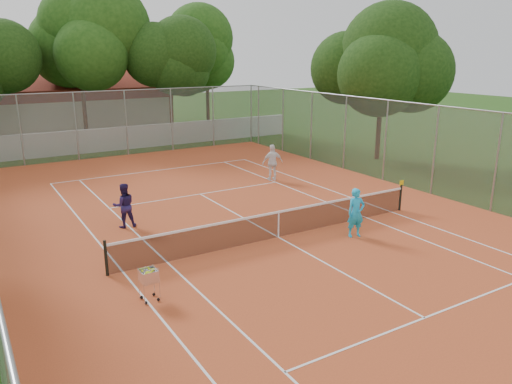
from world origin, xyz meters
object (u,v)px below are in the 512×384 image
player_far_left (124,205)px  player_near (356,213)px  tennis_net (278,224)px  clubhouse (55,105)px  player_far_right (273,163)px  ball_hopper (149,284)px

player_far_left → player_near: bearing=148.2°
tennis_net → clubhouse: clubhouse is taller
player_far_left → tennis_net: bearing=144.0°
clubhouse → tennis_net: bearing=-86.1°
clubhouse → player_far_right: 23.05m
tennis_net → player_far_left: player_far_left is taller
clubhouse → ball_hopper: clubhouse is taller
tennis_net → player_far_right: size_ratio=6.54×
tennis_net → player_far_right: player_far_right is taller
tennis_net → ball_hopper: (-5.39, -2.07, -0.02)m
player_near → player_far_right: 8.35m
player_far_left → ball_hopper: (-1.17, -5.89, -0.36)m
clubhouse → player_near: 30.63m
player_near → player_far_left: bearing=156.7°
player_near → ball_hopper: 7.80m
clubhouse → player_far_left: (-2.23, -25.18, -1.35)m
clubhouse → player_far_left: clubhouse is taller
tennis_net → player_near: player_near is taller
tennis_net → ball_hopper: tennis_net is taller
player_near → ball_hopper: player_near is taller
clubhouse → player_near: (4.35, -30.29, -1.32)m
tennis_net → player_far_left: (-4.23, 3.82, 0.34)m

